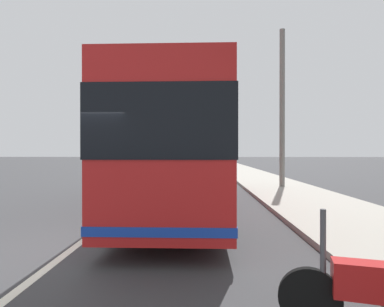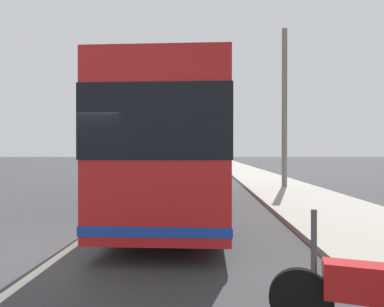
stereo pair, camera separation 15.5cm
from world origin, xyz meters
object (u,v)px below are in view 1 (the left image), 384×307
object	(u,v)px
car_behind_bus	(174,159)
utility_pole	(282,109)
car_ahead_same_lane	(153,164)
coach_bus	(183,148)
car_far_distant	(198,160)
car_side_street	(201,162)

from	to	relation	value
car_behind_bus	utility_pole	world-z (taller)	utility_pole
car_ahead_same_lane	utility_pole	distance (m)	16.30
coach_bus	car_far_distant	distance (m)	34.49
coach_bus	car_far_distant	size ratio (longest dim) A/B	2.38
utility_pole	coach_bus	bearing A→B (deg)	137.96
car_ahead_same_lane	car_side_street	xyz separation A→B (m)	(3.92, -4.49, 0.00)
car_side_street	utility_pole	bearing A→B (deg)	-171.42
car_ahead_same_lane	car_behind_bus	bearing A→B (deg)	-177.28
coach_bus	car_ahead_same_lane	xyz separation A→B (m)	(18.76, 3.80, -1.26)
car_behind_bus	coach_bus	bearing A→B (deg)	6.98
coach_bus	utility_pole	distance (m)	7.37
coach_bus	car_side_street	distance (m)	22.72
car_far_distant	utility_pole	xyz separation A→B (m)	(-29.20, -4.42, 3.35)
car_side_street	utility_pole	world-z (taller)	utility_pole
coach_bus	car_side_street	world-z (taller)	coach_bus
car_behind_bus	car_side_street	bearing A→B (deg)	15.10
coach_bus	car_far_distant	world-z (taller)	coach_bus
coach_bus	car_side_street	bearing A→B (deg)	-1.07
car_side_street	car_behind_bus	xyz separation A→B (m)	(18.52, 4.34, -0.02)
car_side_street	utility_pole	size ratio (longest dim) A/B	0.57
car_far_distant	car_ahead_same_lane	bearing A→B (deg)	168.78
car_ahead_same_lane	coach_bus	bearing A→B (deg)	14.59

